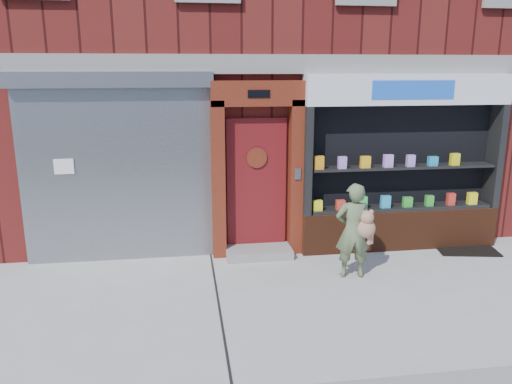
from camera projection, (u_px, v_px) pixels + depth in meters
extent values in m
plane|color=#9E9E99|center=(331.00, 298.00, 6.89)|extent=(80.00, 80.00, 0.00)
cube|color=#521412|center=(263.00, 28.00, 11.68)|extent=(12.00, 8.00, 8.00)
cube|color=gray|center=(303.00, 64.00, 7.97)|extent=(12.00, 0.16, 0.30)
cube|color=gray|center=(118.00, 177.00, 7.99)|extent=(3.00, 0.10, 2.80)
cube|color=slate|center=(111.00, 80.00, 7.56)|extent=(3.10, 0.30, 0.24)
cube|color=white|center=(64.00, 167.00, 7.76)|extent=(0.30, 0.01, 0.24)
cube|color=#541A0E|center=(218.00, 181.00, 8.16)|extent=(0.22, 0.28, 2.60)
cube|color=#541A0E|center=(296.00, 178.00, 8.35)|extent=(0.22, 0.28, 2.60)
cube|color=#541A0E|center=(257.00, 93.00, 7.91)|extent=(1.50, 0.28, 0.40)
cube|color=black|center=(259.00, 94.00, 7.77)|extent=(0.35, 0.01, 0.12)
cube|color=#601113|center=(256.00, 184.00, 8.38)|extent=(1.00, 0.06, 2.20)
cylinder|color=black|center=(257.00, 158.00, 8.24)|extent=(0.28, 0.02, 0.28)
cylinder|color=#541A0E|center=(257.00, 158.00, 8.23)|extent=(0.34, 0.02, 0.34)
cube|color=gray|center=(259.00, 252.00, 8.40)|extent=(1.10, 0.55, 0.15)
cube|color=slate|center=(298.00, 174.00, 8.18)|extent=(0.10, 0.02, 0.18)
cube|color=#502413|center=(398.00, 228.00, 8.78)|extent=(3.50, 0.40, 0.70)
cube|color=black|center=(306.00, 161.00, 8.24)|extent=(0.12, 0.40, 1.80)
cube|color=black|center=(495.00, 156.00, 8.72)|extent=(0.12, 0.40, 1.80)
cube|color=black|center=(399.00, 156.00, 8.65)|extent=(3.30, 0.03, 1.80)
cube|color=black|center=(400.00, 207.00, 8.69)|extent=(3.20, 0.36, 0.06)
cube|color=black|center=(402.00, 167.00, 8.51)|extent=(3.20, 0.36, 0.04)
cube|color=white|center=(408.00, 89.00, 8.20)|extent=(3.50, 0.40, 0.50)
cube|color=blue|center=(414.00, 90.00, 8.00)|extent=(1.40, 0.01, 0.30)
cube|color=#FFFC1A|center=(317.00, 205.00, 8.37)|extent=(0.16, 0.09, 0.18)
cube|color=red|center=(340.00, 205.00, 8.43)|extent=(0.15, 0.09, 0.17)
cube|color=green|center=(363.00, 203.00, 8.48)|extent=(0.13, 0.09, 0.21)
cube|color=#289BC8|center=(385.00, 202.00, 8.54)|extent=(0.16, 0.09, 0.21)
cube|color=green|center=(407.00, 202.00, 8.60)|extent=(0.16, 0.09, 0.17)
cube|color=green|center=(429.00, 201.00, 8.65)|extent=(0.13, 0.09, 0.19)
cube|color=red|center=(451.00, 199.00, 8.71)|extent=(0.13, 0.09, 0.21)
cube|color=#FFF21A|center=(472.00, 198.00, 8.76)|extent=(0.16, 0.09, 0.21)
cube|color=orange|center=(319.00, 163.00, 8.19)|extent=(0.16, 0.09, 0.22)
cube|color=#B87FE5|center=(342.00, 163.00, 8.25)|extent=(0.14, 0.09, 0.20)
cube|color=yellow|center=(365.00, 162.00, 8.31)|extent=(0.16, 0.09, 0.20)
cube|color=#C386F1|center=(388.00, 161.00, 8.36)|extent=(0.15, 0.09, 0.21)
cube|color=#B07EE3|center=(411.00, 161.00, 8.42)|extent=(0.14, 0.09, 0.20)
cube|color=teal|center=(433.00, 161.00, 8.48)|extent=(0.16, 0.09, 0.16)
cube|color=yellow|center=(455.00, 159.00, 8.53)|extent=(0.15, 0.09, 0.20)
imported|color=#5D6E48|center=(353.00, 231.00, 7.45)|extent=(0.57, 0.40, 1.46)
sphere|color=#A57152|center=(365.00, 228.00, 7.45)|extent=(0.31, 0.31, 0.31)
sphere|color=#A57152|center=(367.00, 217.00, 7.35)|extent=(0.20, 0.20, 0.20)
sphere|color=#A57152|center=(363.00, 212.00, 7.33)|extent=(0.07, 0.07, 0.07)
sphere|color=#A57152|center=(371.00, 212.00, 7.34)|extent=(0.07, 0.07, 0.07)
cylinder|color=#A57152|center=(358.00, 238.00, 7.47)|extent=(0.07, 0.07, 0.18)
cylinder|color=#A57152|center=(371.00, 238.00, 7.50)|extent=(0.07, 0.07, 0.18)
cylinder|color=#A57152|center=(361.00, 238.00, 7.46)|extent=(0.07, 0.07, 0.18)
cylinder|color=#A57152|center=(369.00, 238.00, 7.47)|extent=(0.07, 0.07, 0.18)
cube|color=black|center=(466.00, 249.00, 8.73)|extent=(1.12, 0.88, 0.03)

